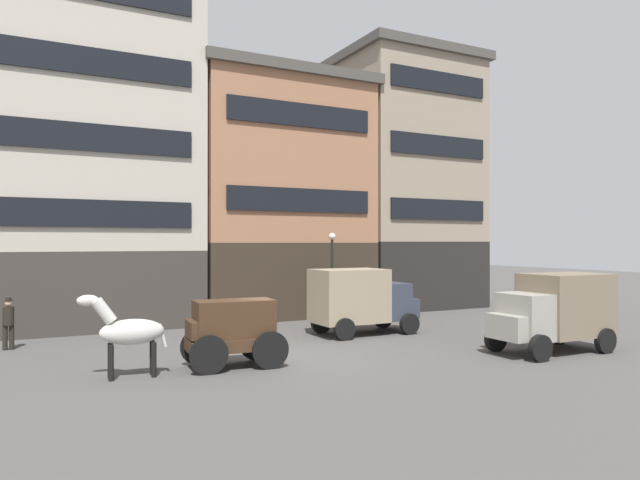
% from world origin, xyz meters
% --- Properties ---
extents(ground_plane, '(120.00, 120.00, 0.00)m').
position_xyz_m(ground_plane, '(0.00, 0.00, 0.00)').
color(ground_plane, '#4C4947').
extents(building_center_left, '(9.76, 7.19, 15.92)m').
position_xyz_m(building_center_left, '(-4.68, 11.00, 8.00)').
color(building_center_left, '#38332D').
rests_on(building_center_left, ground_plane).
extents(building_center_right, '(9.19, 7.19, 12.20)m').
position_xyz_m(building_center_right, '(4.45, 11.01, 6.14)').
color(building_center_right, '#33281E').
rests_on(building_center_right, ground_plane).
extents(building_far_right, '(7.84, 7.19, 14.51)m').
position_xyz_m(building_far_right, '(12.61, 11.01, 7.30)').
color(building_far_right, black).
rests_on(building_far_right, ground_plane).
extents(cargo_wagon, '(2.99, 1.69, 1.98)m').
position_xyz_m(cargo_wagon, '(-1.69, -0.54, 1.15)').
color(cargo_wagon, '#3D2819').
rests_on(cargo_wagon, ground_plane).
extents(draft_horse, '(2.35, 0.71, 2.30)m').
position_xyz_m(draft_horse, '(-4.64, -0.54, 1.27)').
color(draft_horse, beige).
rests_on(draft_horse, ground_plane).
extents(delivery_truck_near, '(4.35, 2.13, 2.62)m').
position_xyz_m(delivery_truck_near, '(4.88, 2.91, 1.42)').
color(delivery_truck_near, '#333847').
rests_on(delivery_truck_near, ground_plane).
extents(delivery_truck_far, '(4.37, 2.16, 2.62)m').
position_xyz_m(delivery_truck_far, '(8.67, -3.25, 1.42)').
color(delivery_truck_far, gray).
rests_on(delivery_truck_far, ground_plane).
extents(pedestrian_officer, '(0.48, 0.48, 1.79)m').
position_xyz_m(pedestrian_officer, '(-7.63, 5.58, 0.98)').
color(pedestrian_officer, black).
rests_on(pedestrian_officer, ground_plane).
extents(streetlamp_curbside, '(0.32, 0.32, 4.12)m').
position_xyz_m(streetlamp_curbside, '(5.50, 6.51, 2.67)').
color(streetlamp_curbside, black).
rests_on(streetlamp_curbside, ground_plane).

